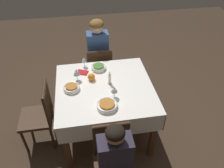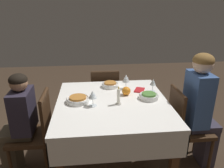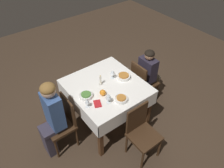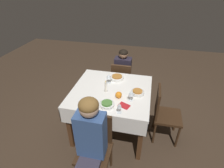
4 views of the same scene
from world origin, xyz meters
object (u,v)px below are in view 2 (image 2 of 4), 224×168
bowl_east (110,85)px  candle_centerpiece (118,97)px  napkin_red_folded (139,90)px  chair_north (36,130)px  chair_east (105,96)px  orange_fruit (126,91)px  dining_table (112,111)px  bowl_south (149,96)px  person_child_dark (19,122)px  bowl_north (78,99)px  person_adult_denim (201,106)px  wine_glass_south (153,83)px  wine_glass_north (93,95)px  chair_south (185,125)px  wine_glass_east (126,79)px

bowl_east → candle_centerpiece: candle_centerpiece is taller
candle_centerpiece → napkin_red_folded: (0.30, -0.26, -0.06)m
chair_north → chair_east: 1.04m
chair_east → orange_fruit: (-0.64, -0.18, 0.33)m
dining_table → bowl_south: bearing=-85.7°
person_child_dark → bowl_east: 1.00m
chair_north → napkin_red_folded: bearing=101.3°
chair_east → person_child_dark: size_ratio=0.81×
person_child_dark → napkin_red_folded: bearing=99.9°
bowl_north → candle_centerpiece: 0.38m
chair_east → bowl_east: (-0.40, -0.04, 0.32)m
person_adult_denim → bowl_north: 1.21m
candle_centerpiece → napkin_red_folded: 0.41m
chair_north → person_child_dark: bearing=-90.0°
candle_centerpiece → orange_fruit: (0.20, -0.11, -0.02)m
chair_north → candle_centerpiece: (-0.09, -0.79, 0.36)m
chair_north → wine_glass_south: (0.17, -1.19, 0.39)m
chair_north → bowl_east: bearing=114.6°
candle_centerpiece → napkin_red_folded: size_ratio=1.08×
chair_east → bowl_north: 0.87m
candle_centerpiece → napkin_red_folded: candle_centerpiece is taller
wine_glass_north → bowl_east: wine_glass_north is taller
person_adult_denim → person_child_dark: bearing=88.6°
chair_south → napkin_red_folded: bearing=59.2°
wine_glass_south → napkin_red_folded: wine_glass_south is taller
wine_glass_north → napkin_red_folded: bearing=-57.6°
wine_glass_east → napkin_red_folded: (-0.07, -0.14, -0.11)m
chair_north → orange_fruit: (0.11, -0.90, 0.33)m
dining_table → wine_glass_south: wine_glass_south is taller
bowl_north → wine_glass_north: size_ratio=1.48×
wine_glass_north → napkin_red_folded: size_ratio=0.90×
dining_table → chair_east: 0.80m
wine_glass_north → dining_table: bearing=-66.7°
person_child_dark → bowl_east: bearing=110.9°
dining_table → bowl_east: (0.37, -0.01, 0.13)m
person_adult_denim → wine_glass_south: bearing=63.6°
person_child_dark → wine_glass_south: (0.17, -1.34, 0.29)m
chair_north → wine_glass_north: bearing=79.4°
person_child_dark → wine_glass_south: size_ratio=7.65×
chair_south → bowl_north: size_ratio=3.97×
wine_glass_south → candle_centerpiece: size_ratio=0.79×
candle_centerpiece → chair_south: bearing=-86.0°
bowl_east → orange_fruit: bearing=-149.3°
person_child_dark → chair_east: bearing=130.5°
bowl_south → chair_north: bearing=90.1°
wine_glass_north → wine_glass_east: (0.38, -0.36, 0.01)m
bowl_south → orange_fruit: size_ratio=2.15×
person_child_dark → bowl_north: (-0.01, -0.57, 0.22)m
napkin_red_folded → wine_glass_north: bearing=122.4°
napkin_red_folded → dining_table: bearing=127.0°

